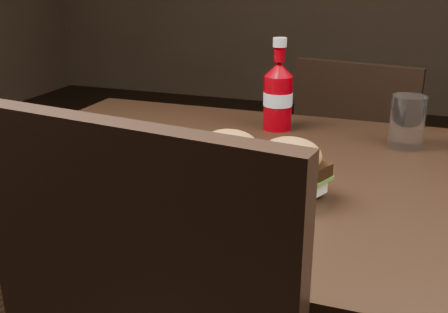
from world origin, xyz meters
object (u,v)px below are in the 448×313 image
(chair_far, at_px, (363,178))
(ketchup_bottle, at_px, (278,104))
(dining_table, at_px, (271,178))
(tumbler, at_px, (407,122))
(plate, at_px, (222,182))

(chair_far, xyz_separation_m, ketchup_bottle, (-0.17, -0.57, 0.38))
(dining_table, bearing_deg, ketchup_bottle, 101.86)
(dining_table, distance_m, tumbler, 0.33)
(dining_table, relative_size, chair_far, 3.05)
(chair_far, distance_m, tumbler, 0.72)
(ketchup_bottle, bearing_deg, chair_far, 73.00)
(dining_table, distance_m, chair_far, 0.89)
(plate, distance_m, tumbler, 0.45)
(dining_table, relative_size, tumbler, 10.65)
(chair_far, xyz_separation_m, tumbler, (0.12, -0.60, 0.38))
(tumbler, bearing_deg, ketchup_bottle, 172.63)
(chair_far, height_order, ketchup_bottle, ketchup_bottle)
(plate, bearing_deg, tumbler, 47.98)
(plate, relative_size, tumbler, 2.99)
(dining_table, xyz_separation_m, tumbler, (0.24, 0.22, 0.08))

